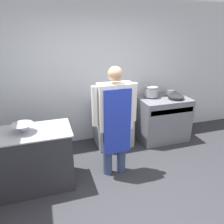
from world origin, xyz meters
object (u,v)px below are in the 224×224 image
at_px(fridge_unit, 113,123).
at_px(stock_pot, 151,91).
at_px(stove, 162,118).
at_px(person_cook, 115,116).
at_px(mixing_bowl, 23,128).
at_px(sauce_pot, 170,92).
at_px(saute_pan, 176,97).

distance_m(fridge_unit, stock_pot, 1.01).
distance_m(stove, stock_pot, 0.63).
distance_m(stove, person_cook, 1.65).
bearing_deg(fridge_unit, person_cook, -106.46).
height_order(mixing_bowl, sauce_pot, mixing_bowl).
relative_size(stock_pot, sauce_pot, 1.45).
relative_size(fridge_unit, sauce_pot, 4.83).
bearing_deg(stock_pot, stove, -29.04).
distance_m(fridge_unit, sauce_pot, 1.35).
bearing_deg(stove, fridge_unit, 175.72).
bearing_deg(mixing_bowl, sauce_pot, 17.98).
bearing_deg(stove, person_cook, -147.63).
relative_size(fridge_unit, mixing_bowl, 3.00).
distance_m(stove, mixing_bowl, 2.76).
distance_m(stove, fridge_unit, 1.05).
relative_size(mixing_bowl, saute_pan, 0.94).
bearing_deg(mixing_bowl, stove, 16.78).
relative_size(person_cook, mixing_bowl, 5.89).
distance_m(stove, sauce_pot, 0.57).
bearing_deg(fridge_unit, mixing_bowl, -150.97).
bearing_deg(mixing_bowl, person_cook, -2.25).
distance_m(mixing_bowl, sauce_pot, 2.94).
xyz_separation_m(stove, fridge_unit, (-1.05, 0.08, -0.01)).
distance_m(saute_pan, sauce_pot, 0.25).
xyz_separation_m(fridge_unit, stock_pot, (0.82, 0.05, 0.58)).
xyz_separation_m(saute_pan, sauce_pot, (0.00, 0.25, 0.03)).
relative_size(person_cook, stock_pot, 6.52).
bearing_deg(fridge_unit, stock_pot, 3.22).
xyz_separation_m(stove, saute_pan, (0.20, -0.12, 0.48)).
relative_size(stove, person_cook, 0.58).
xyz_separation_m(stove, stock_pot, (-0.22, 0.12, 0.57)).
bearing_deg(person_cook, fridge_unit, 73.54).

